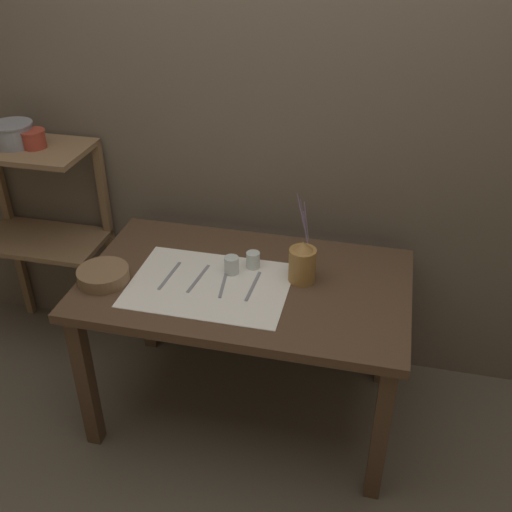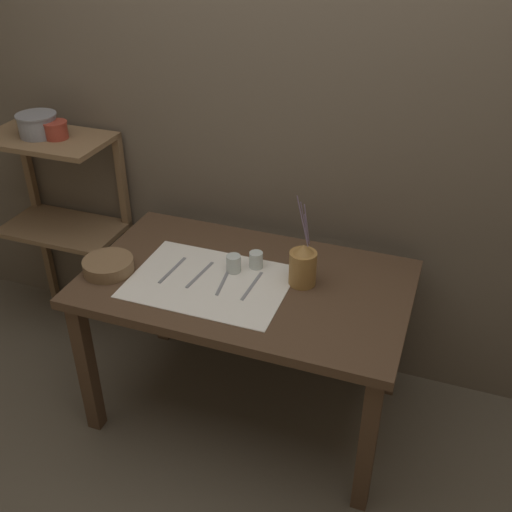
% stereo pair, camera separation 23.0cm
% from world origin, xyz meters
% --- Properties ---
extents(ground_plane, '(12.00, 12.00, 0.00)m').
position_xyz_m(ground_plane, '(0.00, 0.00, 0.00)').
color(ground_plane, brown).
extents(stone_wall_back, '(7.00, 0.06, 2.40)m').
position_xyz_m(stone_wall_back, '(0.00, 0.50, 1.20)').
color(stone_wall_back, brown).
rests_on(stone_wall_back, ground_plane).
extents(wooden_table, '(1.29, 0.77, 0.70)m').
position_xyz_m(wooden_table, '(0.00, 0.00, 0.62)').
color(wooden_table, '#4C3523').
rests_on(wooden_table, ground_plane).
extents(wooden_shelf_unit, '(0.58, 0.34, 1.06)m').
position_xyz_m(wooden_shelf_unit, '(-1.08, 0.31, 0.75)').
color(wooden_shelf_unit, brown).
rests_on(wooden_shelf_unit, ground_plane).
extents(linen_cloth, '(0.62, 0.45, 0.00)m').
position_xyz_m(linen_cloth, '(-0.13, -0.06, 0.70)').
color(linen_cloth, white).
rests_on(linen_cloth, wooden_table).
extents(pitcher_with_flowers, '(0.11, 0.11, 0.39)m').
position_xyz_m(pitcher_with_flowers, '(0.22, 0.05, 0.79)').
color(pitcher_with_flowers, olive).
rests_on(pitcher_with_flowers, wooden_table).
extents(wooden_bowl, '(0.20, 0.20, 0.05)m').
position_xyz_m(wooden_bowl, '(-0.54, -0.13, 0.73)').
color(wooden_bowl, brown).
rests_on(wooden_bowl, wooden_table).
extents(glass_tumbler_near, '(0.06, 0.06, 0.07)m').
position_xyz_m(glass_tumbler_near, '(-0.07, 0.04, 0.74)').
color(glass_tumbler_near, silver).
rests_on(glass_tumbler_near, wooden_table).
extents(glass_tumbler_far, '(0.06, 0.06, 0.07)m').
position_xyz_m(glass_tumbler_far, '(0.01, 0.10, 0.74)').
color(glass_tumbler_far, silver).
rests_on(glass_tumbler_far, wooden_table).
extents(knife_center, '(0.03, 0.20, 0.00)m').
position_xyz_m(knife_center, '(-0.30, -0.04, 0.71)').
color(knife_center, gray).
rests_on(knife_center, wooden_table).
extents(fork_outer, '(0.03, 0.20, 0.00)m').
position_xyz_m(fork_outer, '(-0.18, -0.04, 0.71)').
color(fork_outer, gray).
rests_on(fork_outer, wooden_table).
extents(spoon_outer, '(0.04, 0.21, 0.02)m').
position_xyz_m(spoon_outer, '(-0.09, 0.02, 0.71)').
color(spoon_outer, gray).
rests_on(spoon_outer, wooden_table).
extents(fork_inner, '(0.02, 0.20, 0.00)m').
position_xyz_m(fork_inner, '(0.04, -0.04, 0.71)').
color(fork_inner, gray).
rests_on(fork_inner, wooden_table).
extents(metal_pot_large, '(0.18, 0.18, 0.10)m').
position_xyz_m(metal_pot_large, '(-1.11, 0.28, 1.12)').
color(metal_pot_large, gray).
rests_on(metal_pot_large, wooden_shelf_unit).
extents(metal_pot_small, '(0.11, 0.11, 0.08)m').
position_xyz_m(metal_pot_small, '(-1.01, 0.28, 1.11)').
color(metal_pot_small, '#9E3828').
rests_on(metal_pot_small, wooden_shelf_unit).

